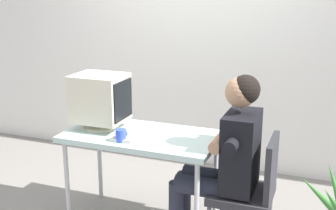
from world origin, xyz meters
name	(u,v)px	position (x,y,z in m)	size (l,w,h in m)	color
wall_back	(227,22)	(0.30, 1.40, 1.50)	(8.00, 0.10, 3.00)	silver
desk	(142,141)	(0.00, 0.00, 0.70)	(1.17, 0.62, 0.76)	#B7B7BC
crt_monitor	(100,99)	(-0.36, 0.01, 1.00)	(0.40, 0.33, 0.43)	beige
keyboard	(132,131)	(-0.07, -0.02, 0.77)	(0.18, 0.45, 0.03)	silver
office_chair	(251,187)	(0.86, -0.03, 0.48)	(0.43, 0.43, 0.85)	#4C4C51
person_seated	(226,154)	(0.67, -0.03, 0.70)	(0.74, 0.59, 1.28)	black
desk_mug	(121,135)	(-0.07, -0.20, 0.80)	(0.08, 0.09, 0.09)	blue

